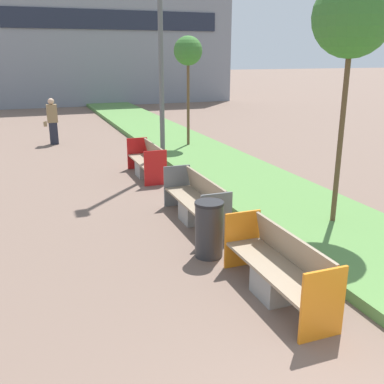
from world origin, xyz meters
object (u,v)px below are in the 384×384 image
(street_lamp_post, at_px, (160,19))
(sapling_tree_near, at_px, (352,19))
(bench_grey_frame, at_px, (196,204))
(litter_bin, at_px, (209,229))
(bench_red_frame, at_px, (147,164))
(bench_orange_frame, at_px, (278,273))
(sapling_tree_far, at_px, (188,52))
(pedestrian_walking, at_px, (52,121))

(street_lamp_post, distance_m, sapling_tree_near, 5.98)
(bench_grey_frame, distance_m, litter_bin, 1.70)
(bench_red_frame, bearing_deg, street_lamp_post, 37.71)
(bench_orange_frame, height_order, sapling_tree_near, sapling_tree_near)
(sapling_tree_far, relative_size, pedestrian_walking, 2.25)
(litter_bin, bearing_deg, bench_grey_frame, 76.16)
(sapling_tree_far, bearing_deg, bench_orange_frame, -103.15)
(sapling_tree_far, xyz_separation_m, pedestrian_walking, (-4.53, 2.73, -2.50))
(bench_orange_frame, height_order, bench_red_frame, same)
(bench_orange_frame, bearing_deg, sapling_tree_far, 76.85)
(bench_red_frame, xyz_separation_m, pedestrian_walking, (-2.13, 5.86, 0.53))
(bench_red_frame, xyz_separation_m, litter_bin, (-0.40, -5.52, 0.13))
(street_lamp_post, relative_size, sapling_tree_far, 1.96)
(bench_grey_frame, height_order, sapling_tree_far, sapling_tree_far)
(litter_bin, relative_size, street_lamp_post, 0.13)
(litter_bin, xyz_separation_m, street_lamp_post, (1.02, 5.99, 3.77))
(litter_bin, height_order, sapling_tree_near, sapling_tree_near)
(bench_orange_frame, relative_size, sapling_tree_near, 0.47)
(bench_orange_frame, xyz_separation_m, sapling_tree_far, (2.40, 10.25, 3.03))
(sapling_tree_near, relative_size, pedestrian_walking, 2.67)
(bench_grey_frame, xyz_separation_m, street_lamp_post, (0.61, 4.34, 3.89))
(sapling_tree_near, height_order, pedestrian_walking, sapling_tree_near)
(bench_orange_frame, distance_m, bench_red_frame, 7.12)
(sapling_tree_far, bearing_deg, pedestrian_walking, 148.98)
(bench_orange_frame, relative_size, bench_grey_frame, 0.96)
(bench_grey_frame, distance_m, sapling_tree_far, 8.00)
(sapling_tree_near, relative_size, sapling_tree_far, 1.18)
(street_lamp_post, xyz_separation_m, sapling_tree_near, (1.79, -5.69, -0.32))
(bench_grey_frame, relative_size, street_lamp_post, 0.29)
(litter_bin, bearing_deg, pedestrian_walking, 98.64)
(street_lamp_post, height_order, sapling_tree_far, street_lamp_post)
(litter_bin, relative_size, pedestrian_walking, 0.56)
(bench_orange_frame, relative_size, pedestrian_walking, 1.25)
(bench_red_frame, bearing_deg, litter_bin, -94.18)
(bench_orange_frame, relative_size, sapling_tree_far, 0.55)
(bench_red_frame, bearing_deg, sapling_tree_near, -65.32)
(bench_orange_frame, bearing_deg, litter_bin, 104.22)
(litter_bin, distance_m, street_lamp_post, 7.15)
(bench_red_frame, height_order, litter_bin, litter_bin)
(bench_orange_frame, height_order, sapling_tree_far, sapling_tree_far)
(bench_orange_frame, distance_m, litter_bin, 1.65)
(bench_orange_frame, distance_m, street_lamp_post, 8.55)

